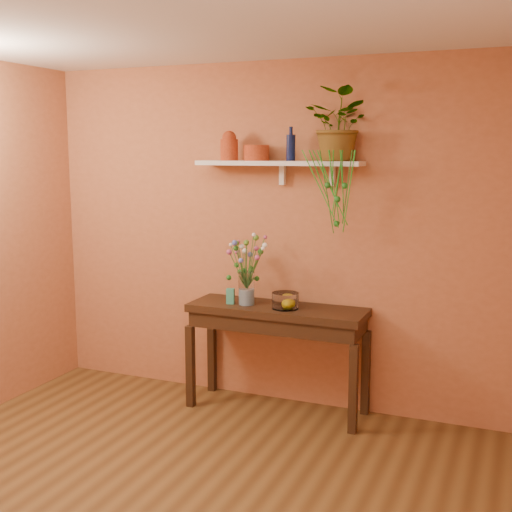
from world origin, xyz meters
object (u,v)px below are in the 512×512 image
Objects in this scene: glass_vase at (247,291)px; bouquet at (246,256)px; terracotta_jug at (229,146)px; spider_plant at (341,125)px; blue_bottle at (291,147)px; glass_bowl at (285,301)px; sideboard at (277,322)px.

bouquet reaches higher than glass_vase.
terracotta_jug is at bearing 149.80° from bouquet.
terracotta_jug is 1.13m from glass_vase.
terracotta_jug is 0.89m from spider_plant.
blue_bottle is at bearing 25.22° from glass_vase.
terracotta_jug is at bearing -177.30° from blue_bottle.
blue_bottle is at bearing 97.45° from glass_bowl.
glass_vase is at bearing -154.78° from blue_bottle.
terracotta_jug is at bearing 169.21° from sideboard.
terracotta_jug is 0.86m from bouquet.
glass_bowl is at bearing -154.31° from spider_plant.
sideboard is at bearing 8.58° from glass_vase.
bouquet is at bearing -156.43° from blue_bottle.
terracotta_jug is 1.12× the size of glass_bowl.
sideboard is 1.41m from terracotta_jug.
sideboard is at bearing -164.01° from spider_plant.
bouquet is (-0.00, 0.01, 0.27)m from glass_vase.
glass_bowl reaches higher than sideboard.
glass_vase is (-0.68, -0.16, -1.26)m from spider_plant.
glass_bowl is (0.33, -0.02, -0.33)m from bouquet.
spider_plant reaches higher than glass_vase.
terracotta_jug is 0.91× the size of blue_bottle.
blue_bottle is at bearing -177.07° from spider_plant.
spider_plant is 1.17× the size of bouquet.
spider_plant is at bearing 12.65° from bouquet.
bouquet reaches higher than glass_bowl.
spider_plant reaches higher than bouquet.
blue_bottle is 0.98× the size of glass_vase.
spider_plant is at bearing 2.80° from terracotta_jug.
terracotta_jug is (-0.44, 0.08, 1.33)m from sideboard.
spider_plant is at bearing 25.69° from glass_bowl.
glass_bowl is at bearing -82.55° from blue_bottle.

